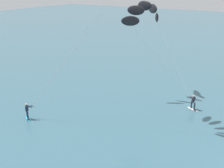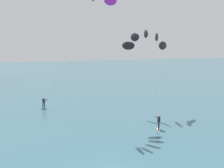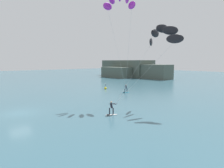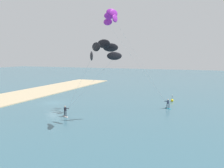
# 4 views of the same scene
# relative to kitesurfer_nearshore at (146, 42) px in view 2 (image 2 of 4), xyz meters

# --- Properties ---
(kitesurfer_nearshore) EXTENTS (6.18, 9.44, 11.17)m
(kitesurfer_nearshore) POSITION_rel_kitesurfer_nearshore_xyz_m (0.00, 0.00, 0.00)
(kitesurfer_nearshore) COLOR white
(kitesurfer_nearshore) RESTS_ON ground
(kitesurfer_mid_water) EXTENTS (9.36, 10.57, 16.21)m
(kitesurfer_mid_water) POSITION_rel_kitesurfer_nearshore_xyz_m (-6.73, -1.02, 4.88)
(kitesurfer_mid_water) COLOR #23ADD1
(kitesurfer_mid_water) RESTS_ON ground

